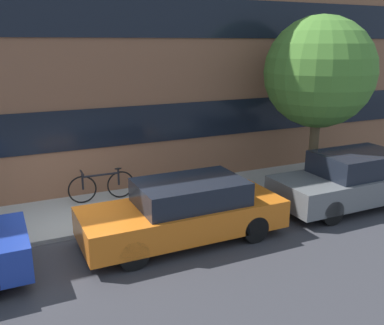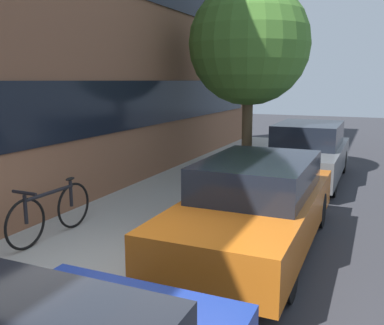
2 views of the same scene
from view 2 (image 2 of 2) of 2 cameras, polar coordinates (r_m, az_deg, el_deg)
ground_plane at (r=5.40m, az=-9.44°, el=-17.10°), size 56.00×56.00×0.00m
sidewalk_strip at (r=6.11m, az=-19.89°, el=-13.64°), size 28.00×2.56×0.10m
parked_car_orange at (r=6.56m, az=8.48°, el=-5.55°), size 4.48×1.73×1.36m
parked_car_grey at (r=11.27m, az=15.08°, el=1.30°), size 4.34×1.74×1.45m
bicycle at (r=7.01m, az=-18.30°, el=-6.18°), size 1.80×0.44×0.87m
street_tree at (r=11.47m, az=7.62°, el=15.32°), size 3.13×3.13×4.90m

